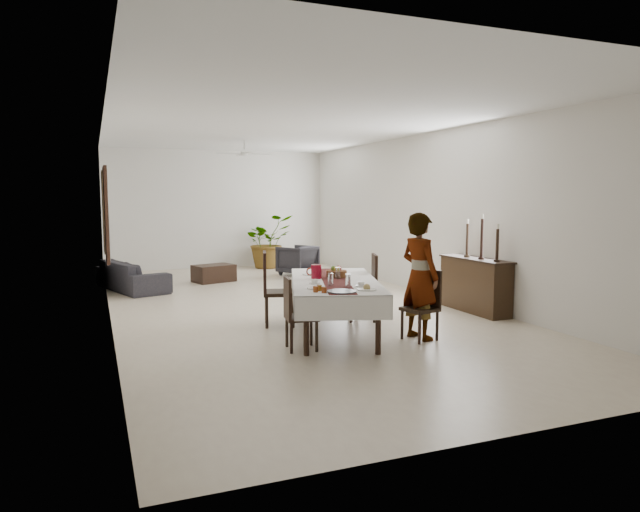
# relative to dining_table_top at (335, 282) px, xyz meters

# --- Properties ---
(floor) EXTENTS (6.00, 12.00, 0.00)m
(floor) POSITION_rel_dining_table_top_xyz_m (0.03, 2.19, -0.73)
(floor) COLOR beige
(floor) RESTS_ON ground
(ceiling) EXTENTS (6.00, 12.00, 0.02)m
(ceiling) POSITION_rel_dining_table_top_xyz_m (0.03, 2.19, 2.47)
(ceiling) COLOR white
(ceiling) RESTS_ON wall_back
(wall_back) EXTENTS (6.00, 0.02, 3.20)m
(wall_back) POSITION_rel_dining_table_top_xyz_m (0.03, 8.19, 0.87)
(wall_back) COLOR white
(wall_back) RESTS_ON floor
(wall_front) EXTENTS (6.00, 0.02, 3.20)m
(wall_front) POSITION_rel_dining_table_top_xyz_m (0.03, -3.81, 0.87)
(wall_front) COLOR white
(wall_front) RESTS_ON floor
(wall_left) EXTENTS (0.02, 12.00, 3.20)m
(wall_left) POSITION_rel_dining_table_top_xyz_m (-2.97, 2.19, 0.87)
(wall_left) COLOR white
(wall_left) RESTS_ON floor
(wall_right) EXTENTS (0.02, 12.00, 3.20)m
(wall_right) POSITION_rel_dining_table_top_xyz_m (3.03, 2.19, 0.87)
(wall_right) COLOR white
(wall_right) RESTS_ON floor
(dining_table_top) EXTENTS (1.72, 2.62, 0.05)m
(dining_table_top) POSITION_rel_dining_table_top_xyz_m (0.00, 0.00, 0.00)
(dining_table_top) COLOR black
(dining_table_top) RESTS_ON table_leg_fl
(table_leg_fl) EXTENTS (0.09, 0.09, 0.71)m
(table_leg_fl) POSITION_rel_dining_table_top_xyz_m (-0.79, -0.95, -0.38)
(table_leg_fl) COLOR black
(table_leg_fl) RESTS_ON floor
(table_leg_fr) EXTENTS (0.09, 0.09, 0.71)m
(table_leg_fr) POSITION_rel_dining_table_top_xyz_m (0.06, -1.23, -0.38)
(table_leg_fr) COLOR black
(table_leg_fr) RESTS_ON floor
(table_leg_bl) EXTENTS (0.09, 0.09, 0.71)m
(table_leg_bl) POSITION_rel_dining_table_top_xyz_m (-0.06, 1.23, -0.38)
(table_leg_bl) COLOR black
(table_leg_bl) RESTS_ON floor
(table_leg_br) EXTENTS (0.09, 0.09, 0.71)m
(table_leg_br) POSITION_rel_dining_table_top_xyz_m (0.79, 0.95, -0.38)
(table_leg_br) COLOR black
(table_leg_br) RESTS_ON floor
(tablecloth_top) EXTENTS (1.95, 2.85, 0.01)m
(tablecloth_top) POSITION_rel_dining_table_top_xyz_m (-0.00, 0.00, 0.03)
(tablecloth_top) COLOR white
(tablecloth_top) RESTS_ON dining_table_top
(tablecloth_drape_left) EXTENTS (0.83, 2.48, 0.30)m
(tablecloth_drape_left) POSITION_rel_dining_table_top_xyz_m (-0.56, 0.19, -0.12)
(tablecloth_drape_left) COLOR silver
(tablecloth_drape_left) RESTS_ON dining_table_top
(tablecloth_drape_right) EXTENTS (0.83, 2.48, 0.30)m
(tablecloth_drape_right) POSITION_rel_dining_table_top_xyz_m (0.56, -0.19, -0.12)
(tablecloth_drape_right) COLOR silver
(tablecloth_drape_right) RESTS_ON dining_table_top
(tablecloth_drape_near) EXTENTS (1.14, 0.39, 0.30)m
(tablecloth_drape_near) POSITION_rel_dining_table_top_xyz_m (-0.41, -1.23, -0.12)
(tablecloth_drape_near) COLOR white
(tablecloth_drape_near) RESTS_ON dining_table_top
(tablecloth_drape_far) EXTENTS (1.14, 0.39, 0.30)m
(tablecloth_drape_far) POSITION_rel_dining_table_top_xyz_m (0.41, 1.23, -0.12)
(tablecloth_drape_far) COLOR white
(tablecloth_drape_far) RESTS_ON dining_table_top
(table_runner) EXTENTS (1.13, 2.51, 0.00)m
(table_runner) POSITION_rel_dining_table_top_xyz_m (0.00, 0.00, 0.04)
(table_runner) COLOR #5B1D1A
(table_runner) RESTS_ON tablecloth_top
(red_pitcher) EXTENTS (0.19, 0.19, 0.20)m
(red_pitcher) POSITION_rel_dining_table_top_xyz_m (-0.19, 0.22, 0.14)
(red_pitcher) COLOR maroon
(red_pitcher) RESTS_ON tablecloth_top
(pitcher_handle) EXTENTS (0.12, 0.06, 0.12)m
(pitcher_handle) POSITION_rel_dining_table_top_xyz_m (-0.27, 0.25, 0.14)
(pitcher_handle) COLOR maroon
(pitcher_handle) RESTS_ON red_pitcher
(wine_glass_near) EXTENTS (0.07, 0.07, 0.17)m
(wine_glass_near) POSITION_rel_dining_table_top_xyz_m (-0.09, -0.66, 0.12)
(wine_glass_near) COLOR white
(wine_glass_near) RESTS_ON tablecloth_top
(wine_glass_mid) EXTENTS (0.07, 0.07, 0.17)m
(wine_glass_mid) POSITION_rel_dining_table_top_xyz_m (-0.27, -0.50, 0.12)
(wine_glass_mid) COLOR silver
(wine_glass_mid) RESTS_ON tablecloth_top
(wine_glass_far) EXTENTS (0.07, 0.07, 0.17)m
(wine_glass_far) POSITION_rel_dining_table_top_xyz_m (0.06, 0.03, 0.12)
(wine_glass_far) COLOR white
(wine_glass_far) RESTS_ON tablecloth_top
(teacup_right) EXTENTS (0.09, 0.09, 0.06)m
(teacup_right) POSITION_rel_dining_table_top_xyz_m (0.10, -0.67, 0.07)
(teacup_right) COLOR white
(teacup_right) RESTS_ON saucer_right
(saucer_right) EXTENTS (0.15, 0.15, 0.01)m
(saucer_right) POSITION_rel_dining_table_top_xyz_m (0.10, -0.67, 0.04)
(saucer_right) COLOR white
(saucer_right) RESTS_ON tablecloth_top
(teacup_left) EXTENTS (0.09, 0.09, 0.06)m
(teacup_left) POSITION_rel_dining_table_top_xyz_m (-0.40, -0.24, 0.07)
(teacup_left) COLOR white
(teacup_left) RESTS_ON saucer_left
(saucer_left) EXTENTS (0.15, 0.15, 0.01)m
(saucer_left) POSITION_rel_dining_table_top_xyz_m (-0.40, -0.24, 0.04)
(saucer_left) COLOR white
(saucer_left) RESTS_ON tablecloth_top
(plate_near_right) EXTENTS (0.24, 0.24, 0.02)m
(plate_near_right) POSITION_rel_dining_table_top_xyz_m (0.03, -0.97, 0.04)
(plate_near_right) COLOR white
(plate_near_right) RESTS_ON tablecloth_top
(bread_near_right) EXTENTS (0.09, 0.09, 0.09)m
(bread_near_right) POSITION_rel_dining_table_top_xyz_m (0.03, -0.97, 0.07)
(bread_near_right) COLOR tan
(bread_near_right) RESTS_ON plate_near_right
(plate_near_left) EXTENTS (0.24, 0.24, 0.02)m
(plate_near_left) POSITION_rel_dining_table_top_xyz_m (-0.53, -0.62, 0.04)
(plate_near_left) COLOR white
(plate_near_left) RESTS_ON tablecloth_top
(plate_far_left) EXTENTS (0.24, 0.24, 0.02)m
(plate_far_left) POSITION_rel_dining_table_top_xyz_m (-0.13, 0.63, 0.04)
(plate_far_left) COLOR white
(plate_far_left) RESTS_ON tablecloth_top
(serving_tray) EXTENTS (0.36, 0.36, 0.02)m
(serving_tray) POSITION_rel_dining_table_top_xyz_m (-0.33, -1.01, 0.05)
(serving_tray) COLOR #3D3D42
(serving_tray) RESTS_ON tablecloth_top
(jam_jar_a) EXTENTS (0.06, 0.06, 0.08)m
(jam_jar_a) POSITION_rel_dining_table_top_xyz_m (-0.56, -0.97, 0.07)
(jam_jar_a) COLOR maroon
(jam_jar_a) RESTS_ON tablecloth_top
(jam_jar_b) EXTENTS (0.06, 0.06, 0.08)m
(jam_jar_b) POSITION_rel_dining_table_top_xyz_m (-0.63, -0.88, 0.07)
(jam_jar_b) COLOR brown
(jam_jar_b) RESTS_ON tablecloth_top
(jam_jar_c) EXTENTS (0.06, 0.06, 0.08)m
(jam_jar_c) POSITION_rel_dining_table_top_xyz_m (-0.55, -0.80, 0.07)
(jam_jar_c) COLOR #925915
(jam_jar_c) RESTS_ON tablecloth_top
(fruit_basket) EXTENTS (0.30, 0.30, 0.10)m
(fruit_basket) POSITION_rel_dining_table_top_xyz_m (0.13, 0.22, 0.09)
(fruit_basket) COLOR brown
(fruit_basket) RESTS_ON tablecloth_top
(fruit_red) EXTENTS (0.09, 0.09, 0.09)m
(fruit_red) POSITION_rel_dining_table_top_xyz_m (0.16, 0.23, 0.16)
(fruit_red) COLOR maroon
(fruit_red) RESTS_ON fruit_basket
(fruit_green) EXTENTS (0.08, 0.08, 0.08)m
(fruit_green) POSITION_rel_dining_table_top_xyz_m (0.10, 0.27, 0.16)
(fruit_green) COLOR #517623
(fruit_green) RESTS_ON fruit_basket
(fruit_yellow) EXTENTS (0.08, 0.08, 0.08)m
(fruit_yellow) POSITION_rel_dining_table_top_xyz_m (0.11, 0.18, 0.16)
(fruit_yellow) COLOR gold
(fruit_yellow) RESTS_ON fruit_basket
(chair_right_near_seat) EXTENTS (0.49, 0.49, 0.05)m
(chair_right_near_seat) POSITION_rel_dining_table_top_xyz_m (0.92, -0.81, -0.31)
(chair_right_near_seat) COLOR black
(chair_right_near_seat) RESTS_ON chair_right_near_leg_fl
(chair_right_near_leg_fl) EXTENTS (0.05, 0.05, 0.40)m
(chair_right_near_leg_fl) POSITION_rel_dining_table_top_xyz_m (1.12, -0.93, -0.53)
(chair_right_near_leg_fl) COLOR black
(chair_right_near_leg_fl) RESTS_ON floor
(chair_right_near_leg_fr) EXTENTS (0.05, 0.05, 0.40)m
(chair_right_near_leg_fr) POSITION_rel_dining_table_top_xyz_m (1.04, -0.61, -0.53)
(chair_right_near_leg_fr) COLOR black
(chair_right_near_leg_fr) RESTS_ON floor
(chair_right_near_leg_bl) EXTENTS (0.05, 0.05, 0.40)m
(chair_right_near_leg_bl) POSITION_rel_dining_table_top_xyz_m (0.80, -1.01, -0.53)
(chair_right_near_leg_bl) COLOR black
(chair_right_near_leg_bl) RESTS_ON floor
(chair_right_near_leg_br) EXTENTS (0.05, 0.05, 0.40)m
(chair_right_near_leg_br) POSITION_rel_dining_table_top_xyz_m (0.72, -0.68, -0.53)
(chair_right_near_leg_br) COLOR black
(chair_right_near_leg_br) RESTS_ON floor
(chair_right_near_back) EXTENTS (0.13, 0.40, 0.52)m
(chair_right_near_back) POSITION_rel_dining_table_top_xyz_m (1.10, -0.76, -0.03)
(chair_right_near_back) COLOR black
(chair_right_near_back) RESTS_ON chair_right_near_seat
(chair_right_far_seat) EXTENTS (0.57, 0.57, 0.05)m
(chair_right_far_seat) POSITION_rel_dining_table_top_xyz_m (0.73, 0.61, -0.27)
(chair_right_far_seat) COLOR black
(chair_right_far_seat) RESTS_ON chair_right_far_leg_fl
(chair_right_far_leg_fl) EXTENTS (0.06, 0.06, 0.44)m
(chair_right_far_leg_fl) POSITION_rel_dining_table_top_xyz_m (0.84, 0.38, -0.51)
(chair_right_far_leg_fl) COLOR black
(chair_right_far_leg_fl) RESTS_ON floor
(chair_right_far_leg_fr) EXTENTS (0.06, 0.06, 0.44)m
(chair_right_far_leg_fr) POSITION_rel_dining_table_top_xyz_m (0.96, 0.72, -0.51)
(chair_right_far_leg_fr) COLOR black
(chair_right_far_leg_fr) RESTS_ON floor
(chair_right_far_leg_bl) EXTENTS (0.06, 0.06, 0.44)m
(chair_right_far_leg_bl) POSITION_rel_dining_table_top_xyz_m (0.49, 0.50, -0.51)
(chair_right_far_leg_bl) COLOR black
(chair_right_far_leg_bl) RESTS_ON floor
(chair_right_far_leg_br) EXTENTS (0.06, 0.06, 0.44)m
(chair_right_far_leg_br) POSITION_rel_dining_table_top_xyz_m (0.61, 0.84, -0.51)
(chair_right_far_leg_br) COLOR black
(chair_right_far_leg_br) RESTS_ON floor
(chair_right_far_back) EXTENTS (0.18, 0.43, 0.57)m
(chair_right_far_back) POSITION_rel_dining_table_top_xyz_m (0.92, 0.54, 0.03)
(chair_right_far_back) COLOR black
(chair_right_far_back) RESTS_ON chair_right_far_seat
(chair_left_near_seat) EXTENTS (0.45, 0.45, 0.04)m
(chair_left_near_seat) POSITION_rel_dining_table_top_xyz_m (-0.74, -0.66, -0.32)
(chair_left_near_seat) COLOR black
(chair_left_near_seat) RESTS_ON chair_left_near_leg_fl
(chair_left_near_leg_fl) EXTENTS (0.04, 0.04, 0.39)m
(chair_left_near_leg_fl) POSITION_rel_dining_table_top_xyz_m (-0.88, -0.48, -0.54)
(chair_left_near_leg_fl) COLOR black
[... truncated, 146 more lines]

